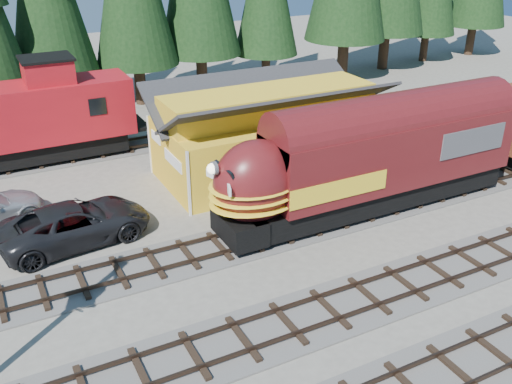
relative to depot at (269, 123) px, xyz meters
name	(u,v)px	position (x,y,z in m)	size (l,w,h in m)	color
ground	(385,258)	(0.00, -10.50, -2.96)	(120.00, 120.00, 0.00)	#6B665B
track_siding	(481,179)	(10.00, -6.50, -2.90)	(68.00, 3.20, 0.33)	#4C4947
track_spur	(66,157)	(-10.00, 7.50, -2.90)	(32.00, 3.20, 0.33)	#4C4947
depot	(269,123)	(0.00, 0.00, 0.00)	(12.80, 7.00, 5.30)	gold
locomotive	(362,164)	(1.56, -6.50, -0.37)	(16.35, 3.25, 4.44)	black
caboose	(36,117)	(-11.30, 7.50, -0.15)	(11.05, 3.20, 5.75)	black
pickup_truck_a	(75,224)	(-11.44, -2.97, -2.04)	(3.07, 6.67, 1.85)	black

